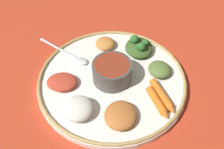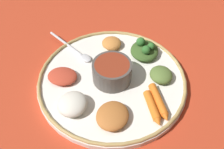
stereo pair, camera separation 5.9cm
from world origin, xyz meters
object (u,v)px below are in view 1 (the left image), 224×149
(carrot_outer, at_px, (163,96))
(greens_pile, at_px, (139,47))
(center_bowl, at_px, (112,71))
(spoon, at_px, (70,55))
(carrot_near_spoon, at_px, (158,102))

(carrot_outer, bearing_deg, greens_pile, -102.09)
(center_bowl, height_order, spoon, center_bowl)
(carrot_near_spoon, bearing_deg, carrot_outer, -153.28)
(spoon, distance_m, carrot_outer, 0.26)
(center_bowl, relative_size, carrot_outer, 0.94)
(spoon, bearing_deg, carrot_outer, 120.94)
(greens_pile, distance_m, carrot_outer, 0.16)
(center_bowl, distance_m, carrot_outer, 0.13)
(center_bowl, bearing_deg, greens_pile, -153.26)
(carrot_near_spoon, bearing_deg, center_bowl, -64.75)
(spoon, xyz_separation_m, carrot_near_spoon, (-0.11, 0.23, 0.00))
(spoon, height_order, carrot_outer, carrot_outer)
(greens_pile, xyz_separation_m, carrot_near_spoon, (0.05, 0.17, -0.01))
(center_bowl, relative_size, carrot_near_spoon, 1.05)
(center_bowl, distance_m, spoon, 0.14)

